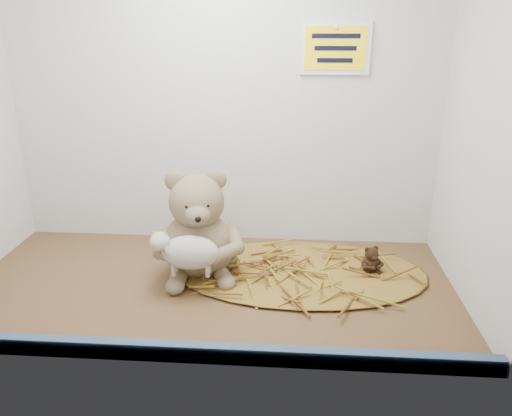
# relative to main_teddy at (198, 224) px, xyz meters

# --- Properties ---
(alcove_shell) EXTENTS (1.20, 0.60, 0.90)m
(alcove_shell) POSITION_rel_main_teddy_xyz_m (0.04, 0.02, 0.31)
(alcove_shell) COLOR #483319
(alcove_shell) RESTS_ON ground
(front_rail) EXTENTS (1.19, 0.02, 0.04)m
(front_rail) POSITION_rel_main_teddy_xyz_m (0.04, -0.35, -0.12)
(front_rail) COLOR #3A5170
(front_rail) RESTS_ON shelf_floor
(straw_bed) EXTENTS (0.65, 0.38, 0.01)m
(straw_bed) POSITION_rel_main_teddy_xyz_m (0.26, 0.01, -0.13)
(straw_bed) COLOR brown
(straw_bed) RESTS_ON shelf_floor
(main_teddy) EXTENTS (0.27, 0.28, 0.28)m
(main_teddy) POSITION_rel_main_teddy_xyz_m (0.00, 0.00, 0.00)
(main_teddy) COLOR #837051
(main_teddy) RESTS_ON shelf_floor
(toy_lamb) EXTENTS (0.18, 0.11, 0.11)m
(toy_lamb) POSITION_rel_main_teddy_xyz_m (0.00, -0.10, -0.03)
(toy_lamb) COLOR beige
(toy_lamb) RESTS_ON main_teddy
(mini_teddy_tan) EXTENTS (0.07, 0.07, 0.07)m
(mini_teddy_tan) POSITION_rel_main_teddy_xyz_m (0.08, 0.01, -0.09)
(mini_teddy_tan) COLOR olive
(mini_teddy_tan) RESTS_ON straw_bed
(mini_teddy_brown) EXTENTS (0.08, 0.08, 0.07)m
(mini_teddy_brown) POSITION_rel_main_teddy_xyz_m (0.44, 0.02, -0.09)
(mini_teddy_brown) COLOR black
(mini_teddy_brown) RESTS_ON straw_bed
(wall_sign) EXTENTS (0.16, 0.01, 0.11)m
(wall_sign) POSITION_rel_main_teddy_xyz_m (0.34, 0.23, 0.41)
(wall_sign) COLOR yellow
(wall_sign) RESTS_ON back_wall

